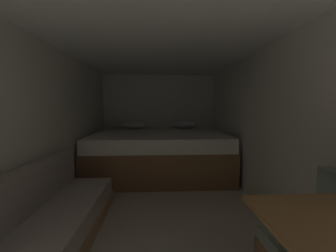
# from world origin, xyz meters

# --- Properties ---
(ground_plane) EXTENTS (7.09, 7.09, 0.00)m
(ground_plane) POSITION_xyz_m (0.00, 1.92, 0.00)
(ground_plane) COLOR #B2A893
(wall_back) EXTENTS (2.72, 0.05, 2.06)m
(wall_back) POSITION_xyz_m (0.00, 4.49, 1.03)
(wall_back) COLOR silver
(wall_back) RESTS_ON ground
(wall_left) EXTENTS (0.05, 5.09, 2.06)m
(wall_left) POSITION_xyz_m (-1.33, 1.92, 1.03)
(wall_left) COLOR silver
(wall_left) RESTS_ON ground
(wall_right) EXTENTS (0.05, 5.09, 2.06)m
(wall_right) POSITION_xyz_m (1.33, 1.92, 1.03)
(wall_right) COLOR silver
(wall_right) RESTS_ON ground
(ceiling_slab) EXTENTS (2.72, 5.09, 0.05)m
(ceiling_slab) POSITION_xyz_m (0.00, 1.92, 2.08)
(ceiling_slab) COLOR white
(ceiling_slab) RESTS_ON wall_left
(bed) EXTENTS (2.50, 1.77, 0.98)m
(bed) POSITION_xyz_m (0.00, 3.54, 0.41)
(bed) COLOR brown
(bed) RESTS_ON ground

